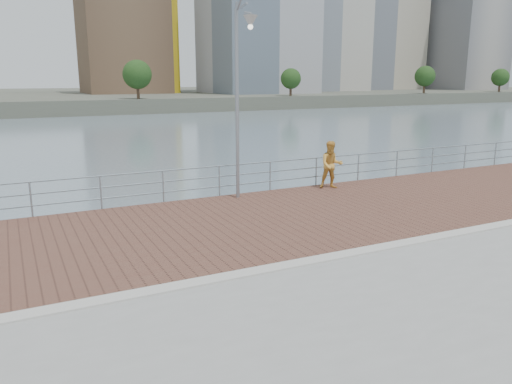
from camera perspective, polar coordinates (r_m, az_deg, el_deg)
name	(u,v)px	position (r m, az deg, el deg)	size (l,w,h in m)	color
water	(294,345)	(12.38, 4.33, -17.00)	(400.00, 400.00, 0.00)	slate
brick_lane	(231,224)	(14.53, -2.82, -3.68)	(40.00, 6.80, 0.02)	brown
curb	(295,264)	(11.50, 4.50, -8.21)	(40.00, 0.40, 0.06)	#B7B5AD
far_shore	(30,98)	(131.87, -24.45, 9.76)	(320.00, 95.00, 2.50)	#4C5142
guardrail	(192,180)	(17.45, -7.35, 1.37)	(39.06, 0.06, 1.13)	#8C9EA8
street_lamp	(243,66)	(16.77, -1.54, 14.19)	(0.46, 1.35, 6.37)	gray
bystander	(331,165)	(19.17, 8.60, 3.09)	(0.88, 0.68, 1.81)	gold
shoreline_trees	(183,77)	(90.80, -8.32, 12.86)	(169.17, 4.87, 6.49)	#473323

